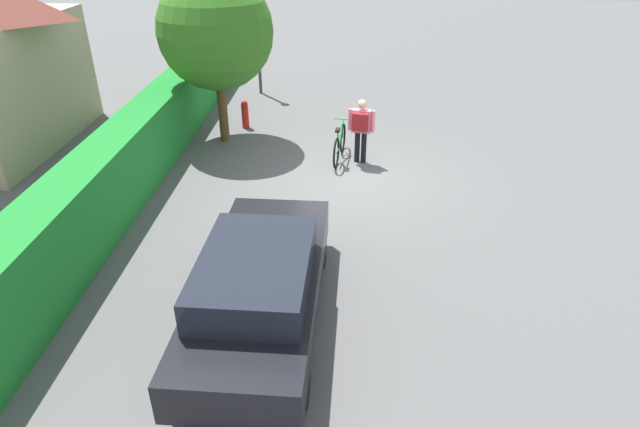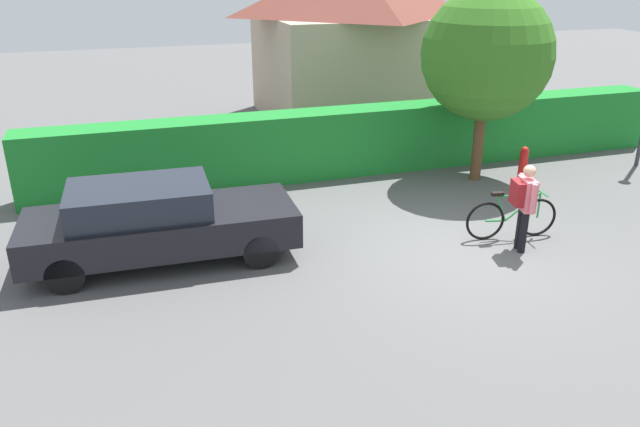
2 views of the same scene
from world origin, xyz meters
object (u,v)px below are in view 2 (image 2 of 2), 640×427
object	(u,v)px
parked_car_near	(156,221)
person_rider	(524,200)
tree_kerbside	(487,55)
bicycle	(512,218)
fire_hydrant	(523,163)

from	to	relation	value
parked_car_near	person_rider	distance (m)	6.33
person_rider	tree_kerbside	bearing A→B (deg)	70.07
person_rider	bicycle	bearing A→B (deg)	71.49
person_rider	tree_kerbside	xyz separation A→B (m)	(1.33, 3.66, 1.91)
tree_kerbside	fire_hydrant	xyz separation A→B (m)	(1.01, -0.40, -2.46)
person_rider	fire_hydrant	world-z (taller)	person_rider
person_rider	fire_hydrant	distance (m)	4.05
parked_car_near	fire_hydrant	bearing A→B (deg)	11.18
bicycle	fire_hydrant	bearing A→B (deg)	51.79
parked_car_near	bicycle	world-z (taller)	parked_car_near
parked_car_near	bicycle	distance (m)	6.39
parked_car_near	tree_kerbside	world-z (taller)	tree_kerbside
parked_car_near	bicycle	bearing A→B (deg)	-9.72
person_rider	tree_kerbside	distance (m)	4.34
bicycle	person_rider	distance (m)	0.78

